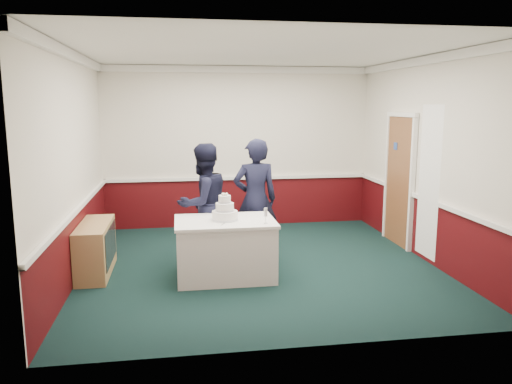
{
  "coord_description": "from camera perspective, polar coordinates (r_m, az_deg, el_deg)",
  "views": [
    {
      "loc": [
        -1.12,
        -6.84,
        2.3
      ],
      "look_at": [
        -0.07,
        -0.1,
        1.1
      ],
      "focal_mm": 35.0,
      "sensor_mm": 36.0,
      "label": 1
    }
  ],
  "objects": [
    {
      "name": "wedding_cake",
      "position": [
        6.61,
        -3.59,
        -2.28
      ],
      "size": [
        0.35,
        0.35,
        0.36
      ],
      "color": "white",
      "rests_on": "cake_table"
    },
    {
      "name": "person_man",
      "position": [
        7.29,
        -6.02,
        -1.34
      ],
      "size": [
        1.08,
        1.03,
        1.75
      ],
      "primitive_type": "imported",
      "rotation": [
        0.0,
        0.0,
        3.74
      ],
      "color": "black",
      "rests_on": "ground"
    },
    {
      "name": "cake_table",
      "position": [
        6.73,
        -3.54,
        -6.43
      ],
      "size": [
        1.32,
        0.92,
        0.79
      ],
      "color": "white",
      "rests_on": "ground"
    },
    {
      "name": "cake_knife",
      "position": [
        6.44,
        -3.68,
        -3.6
      ],
      "size": [
        0.1,
        0.21,
        0.0
      ],
      "primitive_type": "cube",
      "rotation": [
        0.0,
        0.0,
        -0.4
      ],
      "color": "silver",
      "rests_on": "cake_table"
    },
    {
      "name": "ground",
      "position": [
        7.3,
        0.4,
        -8.38
      ],
      "size": [
        5.0,
        5.0,
        0.0
      ],
      "primitive_type": "plane",
      "color": "black",
      "rests_on": "ground"
    },
    {
      "name": "champagne_flute",
      "position": [
        6.4,
        1.11,
        -2.42
      ],
      "size": [
        0.05,
        0.05,
        0.21
      ],
      "color": "silver",
      "rests_on": "cake_table"
    },
    {
      "name": "room_shell",
      "position": [
        7.55,
        0.26,
        7.44
      ],
      "size": [
        5.0,
        5.0,
        3.0
      ],
      "color": "silver",
      "rests_on": "ground"
    },
    {
      "name": "person_woman",
      "position": [
        7.4,
        -0.08,
        -0.88
      ],
      "size": [
        0.69,
        0.47,
        1.81
      ],
      "primitive_type": "imported",
      "rotation": [
        0.0,
        0.0,
        3.2
      ],
      "color": "black",
      "rests_on": "ground"
    },
    {
      "name": "sideboard",
      "position": [
        7.23,
        -17.85,
        -6.17
      ],
      "size": [
        0.41,
        1.2,
        0.7
      ],
      "color": "#AD7E54",
      "rests_on": "ground"
    }
  ]
}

